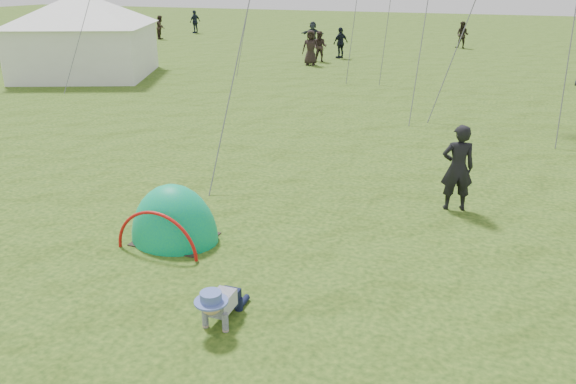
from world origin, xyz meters
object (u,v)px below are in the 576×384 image
(event_marquee, at_px, (84,32))
(standing_adult, at_px, (458,168))
(crawling_toddler, at_px, (220,303))
(popup_tent, at_px, (175,239))

(event_marquee, bearing_deg, standing_adult, -53.58)
(crawling_toddler, distance_m, popup_tent, 2.81)
(standing_adult, bearing_deg, crawling_toddler, 46.80)
(crawling_toddler, xyz_separation_m, event_marquee, (-15.15, 15.58, 1.69))
(crawling_toddler, relative_size, popup_tent, 0.39)
(standing_adult, distance_m, event_marquee, 20.47)
(crawling_toddler, bearing_deg, event_marquee, 132.42)
(crawling_toddler, bearing_deg, standing_adult, 62.84)
(standing_adult, height_order, event_marquee, event_marquee)
(crawling_toddler, relative_size, standing_adult, 0.46)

